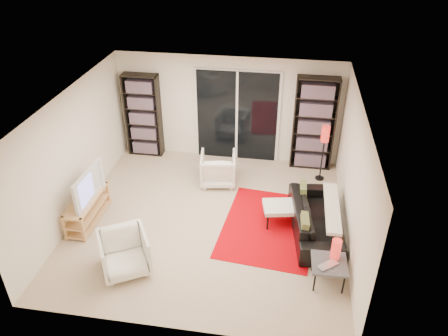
{
  "coord_description": "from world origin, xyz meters",
  "views": [
    {
      "loc": [
        1.32,
        -6.42,
        5.16
      ],
      "look_at": [
        0.25,
        0.3,
        1.0
      ],
      "focal_mm": 35.0,
      "sensor_mm": 36.0,
      "label": 1
    }
  ],
  "objects": [
    {
      "name": "wall_back",
      "position": [
        0.0,
        2.5,
        1.2
      ],
      "size": [
        5.0,
        0.02,
        2.4
      ],
      "primitive_type": "cube",
      "color": "white",
      "rests_on": "ground"
    },
    {
      "name": "wall_right",
      "position": [
        2.5,
        0.0,
        1.2
      ],
      "size": [
        0.02,
        5.0,
        2.4
      ],
      "primitive_type": "cube",
      "color": "white",
      "rests_on": "ground"
    },
    {
      "name": "ottoman",
      "position": [
        1.32,
        0.13,
        0.35
      ],
      "size": [
        0.68,
        0.59,
        0.4
      ],
      "color": "silver",
      "rests_on": "floor"
    },
    {
      "name": "table_lamp",
      "position": [
        2.23,
        -1.11,
        0.57
      ],
      "size": [
        0.15,
        0.15,
        0.34
      ],
      "primitive_type": "cylinder",
      "color": "red",
      "rests_on": "side_table"
    },
    {
      "name": "wall_front",
      "position": [
        0.0,
        -2.5,
        1.2
      ],
      "size": [
        5.0,
        0.02,
        2.4
      ],
      "primitive_type": "cube",
      "color": "white",
      "rests_on": "ground"
    },
    {
      "name": "armchair_back",
      "position": [
        -0.04,
        1.33,
        0.34
      ],
      "size": [
        0.82,
        0.84,
        0.68
      ],
      "primitive_type": "imported",
      "rotation": [
        0.0,
        0.0,
        3.28
      ],
      "color": "silver",
      "rests_on": "floor"
    },
    {
      "name": "sofa",
      "position": [
        1.96,
        -0.01,
        0.28
      ],
      "size": [
        1.0,
        2.02,
        0.57
      ],
      "primitive_type": "imported",
      "rotation": [
        0.0,
        0.0,
        1.7
      ],
      "color": "black",
      "rests_on": "floor"
    },
    {
      "name": "bookshelf_right",
      "position": [
        1.9,
        2.33,
        1.05
      ],
      "size": [
        0.9,
        0.3,
        2.1
      ],
      "color": "black",
      "rests_on": "ground"
    },
    {
      "name": "rug",
      "position": [
        1.14,
        -0.01,
        0.01
      ],
      "size": [
        1.84,
        2.36,
        0.01
      ],
      "primitive_type": "cube",
      "rotation": [
        0.0,
        0.0,
        -0.1
      ],
      "color": "#C50008",
      "rests_on": "floor"
    },
    {
      "name": "bookshelf_left",
      "position": [
        -1.95,
        2.33,
        0.98
      ],
      "size": [
        0.8,
        0.3,
        1.95
      ],
      "color": "black",
      "rests_on": "ground"
    },
    {
      "name": "side_table",
      "position": [
        2.15,
        -1.25,
        0.36
      ],
      "size": [
        0.56,
        0.56,
        0.4
      ],
      "color": "#49494E",
      "rests_on": "floor"
    },
    {
      "name": "laptop",
      "position": [
        2.15,
        -1.36,
        0.41
      ],
      "size": [
        0.4,
        0.38,
        0.03
      ],
      "primitive_type": "imported",
      "rotation": [
        0.0,
        0.0,
        0.67
      ],
      "color": "silver",
      "rests_on": "side_table"
    },
    {
      "name": "armchair_front",
      "position": [
        -1.09,
        -1.48,
        0.35
      ],
      "size": [
        1.02,
        1.03,
        0.69
      ],
      "primitive_type": "imported",
      "rotation": [
        0.0,
        0.0,
        0.52
      ],
      "color": "silver",
      "rests_on": "floor"
    },
    {
      "name": "tv_stand",
      "position": [
        -2.23,
        -0.36,
        0.26
      ],
      "size": [
        0.4,
        1.24,
        0.5
      ],
      "color": "tan",
      "rests_on": "floor"
    },
    {
      "name": "ceiling",
      "position": [
        0.0,
        0.0,
        2.4
      ],
      "size": [
        5.0,
        5.0,
        0.02
      ],
      "primitive_type": "cube",
      "color": "white",
      "rests_on": "wall_back"
    },
    {
      "name": "floor",
      "position": [
        0.0,
        0.0,
        0.0
      ],
      "size": [
        5.0,
        5.0,
        0.0
      ],
      "primitive_type": "plane",
      "color": "#C5B08C",
      "rests_on": "ground"
    },
    {
      "name": "floor_lamp",
      "position": [
        2.12,
        1.81,
        0.95
      ],
      "size": [
        0.19,
        0.19,
        1.27
      ],
      "color": "black",
      "rests_on": "floor"
    },
    {
      "name": "sliding_door",
      "position": [
        0.2,
        2.46,
        1.05
      ],
      "size": [
        1.92,
        0.08,
        2.16
      ],
      "color": "white",
      "rests_on": "ground"
    },
    {
      "name": "tv",
      "position": [
        -2.21,
        -0.36,
        0.8
      ],
      "size": [
        0.2,
        1.04,
        0.6
      ],
      "primitive_type": "imported",
      "rotation": [
        0.0,
        0.0,
        1.51
      ],
      "color": "black",
      "rests_on": "tv_stand"
    },
    {
      "name": "wall_left",
      "position": [
        -2.5,
        0.0,
        1.2
      ],
      "size": [
        0.02,
        5.0,
        2.4
      ],
      "primitive_type": "cube",
      "color": "white",
      "rests_on": "ground"
    }
  ]
}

